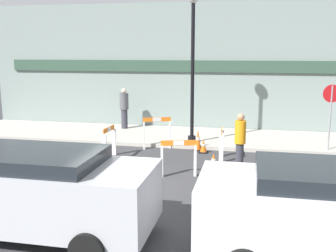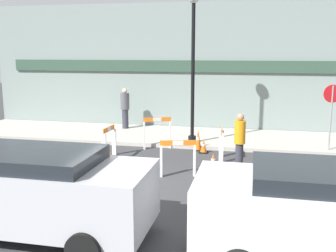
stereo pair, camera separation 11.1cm
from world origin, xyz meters
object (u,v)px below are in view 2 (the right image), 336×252
(person_worker, at_px, (240,140))
(parked_car_2, at_px, (324,211))
(person_pedestrian, at_px, (125,107))
(streetlamp_post, at_px, (193,47))
(stop_sign, at_px, (332,107))
(parked_car_1, at_px, (33,188))

(person_worker, distance_m, parked_car_2, 5.24)
(person_worker, relative_size, person_pedestrian, 0.96)
(streetlamp_post, xyz_separation_m, person_pedestrian, (-3.25, 2.08, -2.50))
(person_pedestrian, bearing_deg, stop_sign, 166.19)
(stop_sign, bearing_deg, parked_car_2, 68.76)
(person_pedestrian, height_order, parked_car_2, person_pedestrian)
(streetlamp_post, xyz_separation_m, person_worker, (1.79, -2.65, -2.66))
(streetlamp_post, distance_m, parked_car_2, 8.76)
(streetlamp_post, bearing_deg, parked_car_1, -103.33)
(person_worker, xyz_separation_m, parked_car_1, (-3.61, -5.03, 0.03))
(stop_sign, height_order, person_pedestrian, stop_sign)
(parked_car_1, bearing_deg, person_worker, 54.30)
(person_worker, distance_m, person_pedestrian, 6.91)
(stop_sign, bearing_deg, person_worker, 30.33)
(person_pedestrian, distance_m, parked_car_1, 9.86)
(stop_sign, distance_m, person_pedestrian, 8.27)
(streetlamp_post, height_order, person_pedestrian, streetlamp_post)
(stop_sign, xyz_separation_m, parked_car_1, (-6.52, -7.55, -0.69))
(streetlamp_post, distance_m, stop_sign, 5.09)
(stop_sign, xyz_separation_m, person_worker, (-2.91, -2.53, -0.71))
(parked_car_2, bearing_deg, streetlamp_post, 113.20)
(parked_car_1, bearing_deg, streetlamp_post, 76.67)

